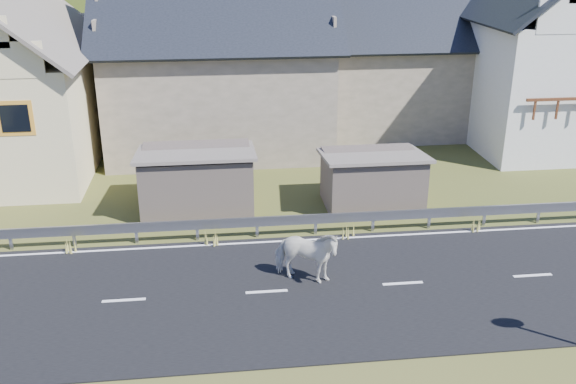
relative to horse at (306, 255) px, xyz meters
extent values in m
plane|color=#313E15|center=(-1.19, -0.48, -0.88)|extent=(160.00, 160.00, 0.00)
cube|color=black|center=(-1.19, -0.48, -0.86)|extent=(60.00, 7.00, 0.04)
cube|color=silver|center=(-1.19, -0.48, -0.84)|extent=(60.00, 6.60, 0.01)
cube|color=#93969B|center=(-1.19, 3.20, -0.30)|extent=(28.00, 0.08, 0.34)
cube|color=#93969B|center=(-9.19, 3.22, -0.53)|extent=(0.10, 0.06, 0.70)
cube|color=#93969B|center=(-7.19, 3.22, -0.53)|extent=(0.10, 0.06, 0.70)
cube|color=#93969B|center=(-5.19, 3.22, -0.53)|extent=(0.10, 0.06, 0.70)
cube|color=#93969B|center=(-3.19, 3.22, -0.53)|extent=(0.10, 0.06, 0.70)
cube|color=#93969B|center=(-1.19, 3.22, -0.53)|extent=(0.10, 0.06, 0.70)
cube|color=#93969B|center=(0.81, 3.22, -0.53)|extent=(0.10, 0.06, 0.70)
cube|color=#93969B|center=(2.81, 3.22, -0.53)|extent=(0.10, 0.06, 0.70)
cube|color=#93969B|center=(4.81, 3.22, -0.53)|extent=(0.10, 0.06, 0.70)
cube|color=#93969B|center=(6.81, 3.22, -0.53)|extent=(0.10, 0.06, 0.70)
cube|color=#93969B|center=(8.81, 3.22, -0.53)|extent=(0.10, 0.06, 0.70)
cube|color=#61544B|center=(-3.19, 6.02, 0.22)|extent=(4.30, 3.30, 2.40)
cube|color=#61544B|center=(3.31, 5.52, 0.12)|extent=(3.80, 2.90, 2.20)
cube|color=beige|center=(-11.19, 11.52, 1.62)|extent=(7.00, 9.00, 5.00)
cube|color=gold|center=(-9.59, 7.02, 2.52)|extent=(1.30, 0.12, 1.30)
cube|color=gray|center=(-2.19, 14.52, 1.62)|extent=(10.00, 9.00, 5.00)
cube|color=gray|center=(7.81, 16.52, 1.42)|extent=(9.00, 8.00, 4.60)
cube|color=silver|center=(13.81, 13.52, 2.12)|extent=(8.00, 10.00, 6.00)
ellipsoid|color=#253D0E|center=(3.81, 179.52, -20.88)|extent=(440.00, 280.00, 260.00)
imported|color=silver|center=(0.00, 0.00, 0.00)|extent=(1.62, 2.19, 1.69)
camera|label=1|loc=(-2.46, -16.40, 8.58)|focal=40.00mm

